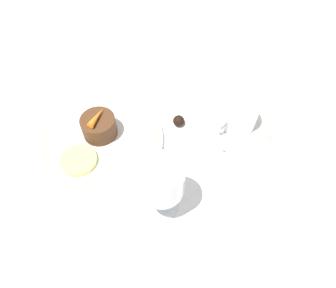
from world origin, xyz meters
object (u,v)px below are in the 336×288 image
dinner_plate (101,140)px  dessert_cake (99,126)px  coffee_cup (239,113)px  fork (174,103)px  wine_glass (162,182)px

dinner_plate → dessert_cake: bearing=-123.1°
dinner_plate → dessert_cake: 0.03m
coffee_cup → fork: size_ratio=0.57×
dinner_plate → coffee_cup: size_ratio=2.54×
fork → dessert_cake: dessert_cake is taller
dinner_plate → dessert_cake: dessert_cake is taller
coffee_cup → dessert_cake: coffee_cup is taller
coffee_cup → fork: bearing=-64.2°
dinner_plate → wine_glass: (-0.01, 0.20, 0.08)m
wine_glass → fork: bearing=-134.3°
dinner_plate → coffee_cup: 0.30m
wine_glass → dessert_cake: size_ratio=1.80×
wine_glass → fork: size_ratio=0.71×
wine_glass → dinner_plate: bearing=-87.1°
dessert_cake → wine_glass: bearing=90.6°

